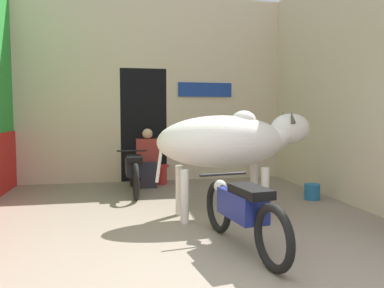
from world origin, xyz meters
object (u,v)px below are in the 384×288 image
object	(u,v)px
plastic_stool	(161,174)
shopkeeper_seated	(148,157)
motorcycle_near	(242,210)
cow	(230,141)
bucket	(312,192)
motorcycle_far	(134,170)

from	to	relation	value
plastic_stool	shopkeeper_seated	bearing A→B (deg)	-142.47
motorcycle_near	shopkeeper_seated	bearing A→B (deg)	100.55
cow	bucket	xyz separation A→B (m)	(1.67, 0.72, -0.92)
motorcycle_far	shopkeeper_seated	world-z (taller)	shopkeeper_seated
shopkeeper_seated	plastic_stool	distance (m)	0.52
motorcycle_near	plastic_stool	xyz separation A→B (m)	(-0.39, 3.86, -0.21)
cow	plastic_stool	world-z (taller)	cow
cow	motorcycle_far	size ratio (longest dim) A/B	1.21
plastic_stool	bucket	size ratio (longest dim) A/B	1.52
shopkeeper_seated	bucket	bearing A→B (deg)	-32.57
shopkeeper_seated	motorcycle_near	bearing A→B (deg)	-79.45
bucket	shopkeeper_seated	bearing A→B (deg)	147.43
cow	motorcycle_near	xyz separation A→B (m)	(-0.25, -1.26, -0.63)
motorcycle_far	bucket	xyz separation A→B (m)	(2.90, -1.13, -0.29)
motorcycle_near	shopkeeper_seated	xyz separation A→B (m)	(-0.68, 3.64, 0.17)
motorcycle_near	plastic_stool	distance (m)	3.89
motorcycle_near	motorcycle_far	xyz separation A→B (m)	(-0.98, 3.11, -0.00)
motorcycle_near	motorcycle_far	world-z (taller)	motorcycle_near
shopkeeper_seated	bucket	xyz separation A→B (m)	(2.60, -1.66, -0.46)
shopkeeper_seated	cow	bearing A→B (deg)	-68.62
cow	motorcycle_near	world-z (taller)	cow
motorcycle_near	bucket	xyz separation A→B (m)	(1.92, 1.98, -0.29)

